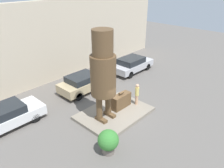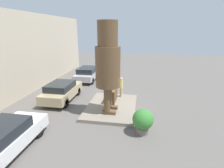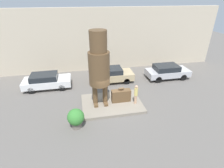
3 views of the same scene
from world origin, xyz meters
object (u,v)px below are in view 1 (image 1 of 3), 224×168
parked_car_white (7,116)px  planter_pot (108,141)px  tourist (137,93)px  parked_car_tan (84,82)px  parked_car_silver (132,64)px  statue_figure (103,70)px  giant_suitcase (121,101)px

parked_car_white → planter_pot: bearing=-66.9°
tourist → parked_car_tan: 4.68m
planter_pot → parked_car_silver: bearing=32.2°
parked_car_tan → parked_car_silver: bearing=-3.0°
parked_car_white → planter_pot: size_ratio=3.09×
parked_car_white → parked_car_tan: 6.23m
statue_figure → tourist: size_ratio=3.57×
statue_figure → giant_suitcase: bearing=0.2°
parked_car_white → parked_car_silver: (12.06, -0.16, 0.03)m
statue_figure → giant_suitcase: 3.27m
giant_suitcase → parked_car_white: (-6.19, 3.87, 0.04)m
giant_suitcase → parked_car_silver: parked_car_silver is taller
parked_car_white → parked_car_tan: bearing=1.4°
parked_car_tan → planter_pot: size_ratio=2.97×
parked_car_silver → tourist: bearing=-138.6°
tourist → parked_car_silver: tourist is taller
giant_suitcase → tourist: size_ratio=0.96×
tourist → statue_figure: bearing=169.0°
giant_suitcase → parked_car_tan: bearing=89.5°
tourist → parked_car_white: (-7.24, 4.41, -0.33)m
giant_suitcase → parked_car_silver: bearing=32.3°
parked_car_tan → planter_pot: 7.23m
parked_car_white → planter_pot: (2.61, -6.11, 0.01)m
parked_car_silver → giant_suitcase: bearing=-147.7°
parked_car_white → parked_car_silver: parked_car_silver is taller
tourist → parked_car_white: tourist is taller
parked_car_tan → parked_car_silver: (5.84, -0.31, 0.01)m
parked_car_tan → statue_figure: bearing=-113.0°
giant_suitcase → planter_pot: (-3.58, -2.24, 0.05)m
planter_pot → statue_figure: bearing=49.6°
statue_figure → parked_car_tan: size_ratio=1.37×
parked_car_tan → parked_car_silver: 5.84m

